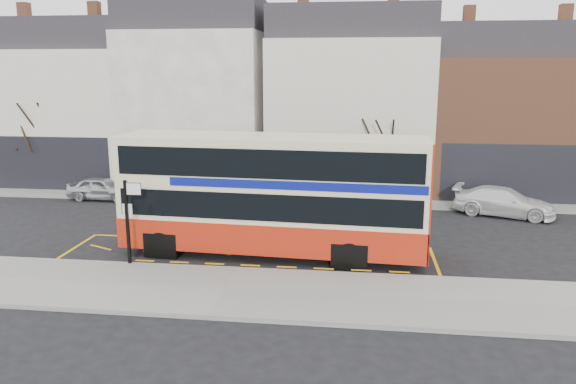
# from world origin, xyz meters

# --- Properties ---
(ground) EXTENTS (120.00, 120.00, 0.00)m
(ground) POSITION_xyz_m (0.00, 0.00, 0.00)
(ground) COLOR black
(ground) RESTS_ON ground
(pavement) EXTENTS (40.00, 4.00, 0.15)m
(pavement) POSITION_xyz_m (0.00, -2.30, 0.07)
(pavement) COLOR gray
(pavement) RESTS_ON ground
(kerb) EXTENTS (40.00, 0.15, 0.15)m
(kerb) POSITION_xyz_m (0.00, -0.38, 0.07)
(kerb) COLOR gray
(kerb) RESTS_ON ground
(far_pavement) EXTENTS (50.00, 3.00, 0.15)m
(far_pavement) POSITION_xyz_m (0.00, 11.00, 0.07)
(far_pavement) COLOR gray
(far_pavement) RESTS_ON ground
(road_markings) EXTENTS (14.00, 3.40, 0.01)m
(road_markings) POSITION_xyz_m (0.00, 1.60, 0.01)
(road_markings) COLOR #F3AA0C
(road_markings) RESTS_ON ground
(terrace_far_left) EXTENTS (8.00, 8.01, 10.80)m
(terrace_far_left) POSITION_xyz_m (-13.50, 14.99, 4.82)
(terrace_far_left) COLOR silver
(terrace_far_left) RESTS_ON ground
(terrace_left) EXTENTS (8.00, 8.01, 11.80)m
(terrace_left) POSITION_xyz_m (-5.50, 14.99, 5.32)
(terrace_left) COLOR white
(terrace_left) RESTS_ON ground
(terrace_green_shop) EXTENTS (9.00, 8.01, 11.30)m
(terrace_green_shop) POSITION_xyz_m (3.50, 14.99, 5.07)
(terrace_green_shop) COLOR silver
(terrace_green_shop) RESTS_ON ground
(terrace_right) EXTENTS (9.00, 8.01, 10.30)m
(terrace_right) POSITION_xyz_m (12.50, 14.99, 4.57)
(terrace_right) COLOR #995A3D
(terrace_right) RESTS_ON ground
(double_decker_bus) EXTENTS (11.55, 3.28, 4.56)m
(double_decker_bus) POSITION_xyz_m (0.99, 1.61, 2.40)
(double_decker_bus) COLOR beige
(double_decker_bus) RESTS_ON ground
(bus_stop_post) EXTENTS (0.75, 0.13, 3.03)m
(bus_stop_post) POSITION_xyz_m (-3.87, -0.39, 1.97)
(bus_stop_post) COLOR black
(bus_stop_post) RESTS_ON pavement
(car_silver) EXTENTS (3.73, 1.61, 1.25)m
(car_silver) POSITION_xyz_m (-9.64, 9.54, 0.63)
(car_silver) COLOR silver
(car_silver) RESTS_ON ground
(car_grey) EXTENTS (4.24, 1.89, 1.35)m
(car_grey) POSITION_xyz_m (0.21, 9.57, 0.68)
(car_grey) COLOR #383B3E
(car_grey) RESTS_ON ground
(car_white) EXTENTS (5.06, 3.35, 1.36)m
(car_white) POSITION_xyz_m (11.11, 8.83, 0.68)
(car_white) COLOR white
(car_white) RESTS_ON ground
(street_tree_left) EXTENTS (3.03, 3.03, 6.54)m
(street_tree_left) POSITION_xyz_m (-14.55, 11.70, 4.46)
(street_tree_left) COLOR black
(street_tree_left) RESTS_ON ground
(street_tree_right) EXTENTS (2.63, 2.63, 5.68)m
(street_tree_right) POSITION_xyz_m (5.13, 11.05, 3.88)
(street_tree_right) COLOR black
(street_tree_right) RESTS_ON ground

